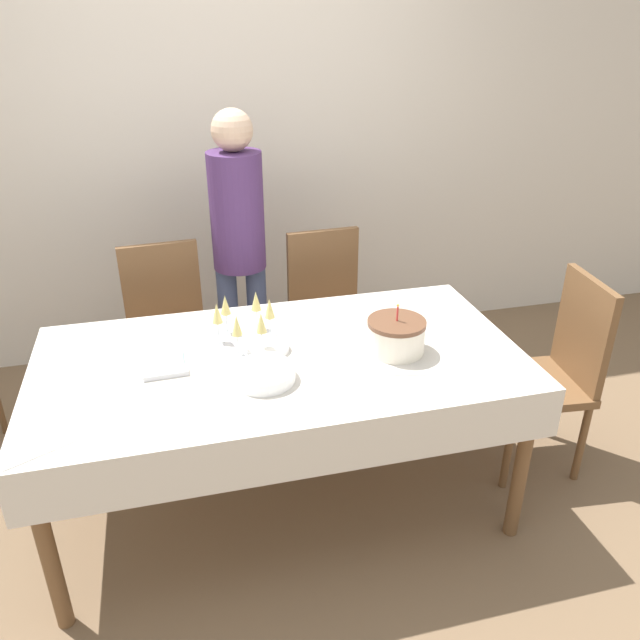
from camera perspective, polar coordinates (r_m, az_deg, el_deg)
name	(u,v)px	position (r m, az deg, el deg)	size (l,w,h in m)	color
ground_plane	(285,499)	(2.97, -3.26, -16.06)	(12.00, 12.00, 0.00)	brown
wall_back	(224,135)	(3.85, -8.74, 16.36)	(8.00, 0.05, 2.70)	silver
dining_table	(281,377)	(2.57, -3.63, -5.24)	(1.95, 1.01, 0.76)	silver
dining_chair_far_left	(168,329)	(3.33, -13.72, -0.81)	(0.45, 0.45, 0.95)	brown
dining_chair_far_right	(329,311)	(3.43, 0.80, 0.80)	(0.44, 0.44, 0.95)	brown
dining_chair_right_end	(555,366)	(3.10, 20.67, -4.00)	(0.46, 0.46, 0.95)	brown
birthday_cake	(396,336)	(2.54, 6.97, -1.44)	(0.24, 0.24, 0.21)	silver
champagne_tray	(245,325)	(2.61, -6.83, -0.48)	(0.36, 0.36, 0.18)	silver
plate_stack_main	(263,374)	(2.36, -5.22, -4.96)	(0.24, 0.24, 0.05)	white
plate_stack_dessert	(267,347)	(2.56, -4.85, -2.50)	(0.18, 0.18, 0.03)	white
cake_knife	(411,374)	(2.42, 8.33, -4.92)	(0.29, 0.10, 0.00)	silver
fork_pile	(166,373)	(2.46, -13.93, -4.72)	(0.17, 0.07, 0.02)	silver
napkin_pile	(164,359)	(2.56, -14.05, -3.52)	(0.15, 0.15, 0.01)	#8CC6E0
person_standing	(238,234)	(3.33, -7.48, 7.82)	(0.28, 0.28, 1.59)	#3F4C72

